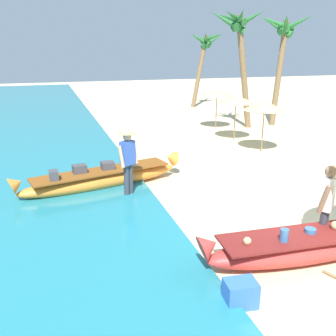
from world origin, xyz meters
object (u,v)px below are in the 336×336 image
object	(u,v)px
boat_red_foreground	(302,246)
palm_tree_leaning_seaward	(284,36)
person_vendor_hatted	(128,158)
boat_orange_midground	(102,178)
palm_tree_mid_cluster	(239,32)
palm_tree_tall_inland	(205,47)
person_tourist_customer	(326,203)
cooler_box	(240,293)

from	to	relation	value
boat_red_foreground	palm_tree_leaning_seaward	size ratio (longest dim) A/B	0.76
person_vendor_hatted	boat_red_foreground	bearing A→B (deg)	-59.81
boat_orange_midground	palm_tree_mid_cluster	size ratio (longest dim) A/B	0.88
boat_red_foreground	palm_tree_tall_inland	xyz separation A→B (m)	(5.93, 18.42, 3.58)
boat_red_foreground	person_tourist_customer	world-z (taller)	person_tourist_customer
boat_orange_midground	palm_tree_leaning_seaward	bearing A→B (deg)	33.23
boat_orange_midground	palm_tree_leaning_seaward	xyz separation A→B (m)	(9.98, 6.54, 4.03)
person_tourist_customer	cooler_box	bearing A→B (deg)	-155.60
palm_tree_mid_cluster	cooler_box	xyz separation A→B (m)	(-6.21, -12.08, -4.29)
palm_tree_leaning_seaward	palm_tree_mid_cluster	distance (m)	2.52
boat_orange_midground	palm_tree_tall_inland	xyz separation A→B (m)	(8.86, 13.51, 3.58)
boat_red_foreground	palm_tree_tall_inland	size ratio (longest dim) A/B	0.83
palm_tree_leaning_seaward	person_vendor_hatted	bearing A→B (deg)	-141.77
palm_tree_tall_inland	cooler_box	bearing A→B (deg)	-111.63
palm_tree_leaning_seaward	cooler_box	bearing A→B (deg)	-125.52
person_vendor_hatted	person_tourist_customer	distance (m)	4.83
boat_orange_midground	cooler_box	world-z (taller)	boat_orange_midground
palm_tree_leaning_seaward	palm_tree_mid_cluster	bearing A→B (deg)	-176.81
person_vendor_hatted	palm_tree_leaning_seaward	world-z (taller)	palm_tree_leaning_seaward
boat_red_foreground	palm_tree_mid_cluster	bearing A→B (deg)	68.16
cooler_box	boat_red_foreground	bearing A→B (deg)	30.92
person_vendor_hatted	cooler_box	distance (m)	4.94
boat_orange_midground	palm_tree_leaning_seaward	size ratio (longest dim) A/B	0.91
boat_orange_midground	palm_tree_tall_inland	distance (m)	16.55
palm_tree_tall_inland	palm_tree_leaning_seaward	size ratio (longest dim) A/B	0.91
boat_red_foreground	palm_tree_leaning_seaward	world-z (taller)	palm_tree_leaning_seaward
boat_orange_midground	palm_tree_tall_inland	world-z (taller)	palm_tree_tall_inland
boat_orange_midground	person_tourist_customer	distance (m)	5.90
person_tourist_customer	palm_tree_leaning_seaward	size ratio (longest dim) A/B	0.31
palm_tree_mid_cluster	boat_orange_midground	bearing A→B (deg)	-139.40
person_vendor_hatted	palm_tree_leaning_seaward	xyz separation A→B (m)	(9.40, 7.40, 3.25)
palm_tree_tall_inland	palm_tree_mid_cluster	bearing A→B (deg)	-101.14
person_vendor_hatted	palm_tree_mid_cluster	size ratio (longest dim) A/B	0.33
palm_tree_mid_cluster	palm_tree_tall_inland	bearing A→B (deg)	78.86
palm_tree_tall_inland	cooler_box	size ratio (longest dim) A/B	10.04
palm_tree_mid_cluster	person_tourist_customer	bearing A→B (deg)	-109.20
boat_red_foreground	palm_tree_tall_inland	world-z (taller)	palm_tree_tall_inland
boat_red_foreground	person_vendor_hatted	size ratio (longest dim) A/B	2.20
palm_tree_mid_cluster	cooler_box	bearing A→B (deg)	-117.20
boat_red_foreground	person_tourist_customer	xyz separation A→B (m)	(0.70, 0.31, 0.65)
boat_orange_midground	palm_tree_mid_cluster	bearing A→B (deg)	40.60
person_tourist_customer	palm_tree_tall_inland	xyz separation A→B (m)	(5.23, 18.11, 2.93)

